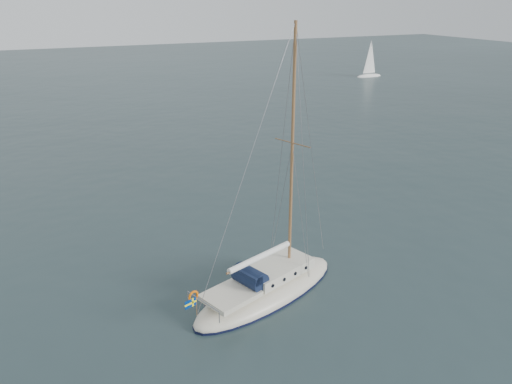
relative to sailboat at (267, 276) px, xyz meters
name	(u,v)px	position (x,y,z in m)	size (l,w,h in m)	color
ground	(250,270)	(0.21, 2.77, -1.14)	(300.00, 300.00, 0.00)	black
sailboat	(267,276)	(0.00, 0.00, 0.00)	(10.55, 3.16, 15.03)	beige
dinghy	(231,302)	(-2.19, -0.12, -0.95)	(3.01, 1.36, 0.43)	#4D4C51
distant_yacht_b	(370,60)	(54.02, 62.90, 2.28)	(6.03, 3.22, 7.99)	white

